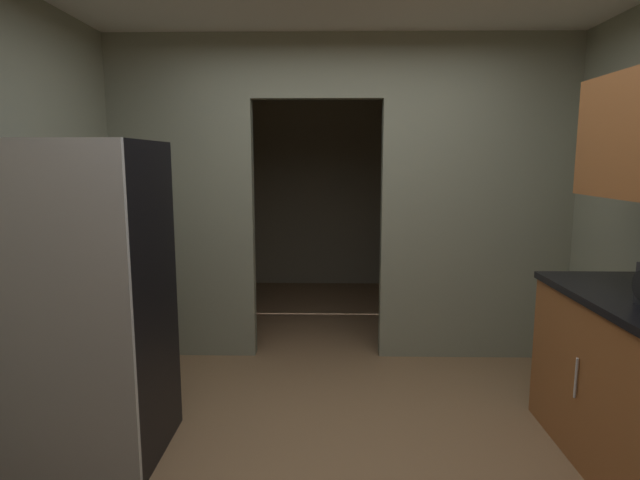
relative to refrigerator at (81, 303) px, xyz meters
name	(u,v)px	position (x,y,z in m)	size (l,w,h in m)	color
ground	(346,473)	(1.43, -0.18, -0.86)	(20.00, 20.00, 0.00)	brown
kitchen_partition	(348,192)	(1.49, 1.52, 0.50)	(3.69, 0.12, 2.59)	gray
adjoining_room_shell	(338,188)	(1.43, 3.34, 0.43)	(3.69, 2.62, 2.59)	gray
refrigerator	(81,303)	(0.00, 0.00, 0.00)	(0.83, 0.75, 1.73)	black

